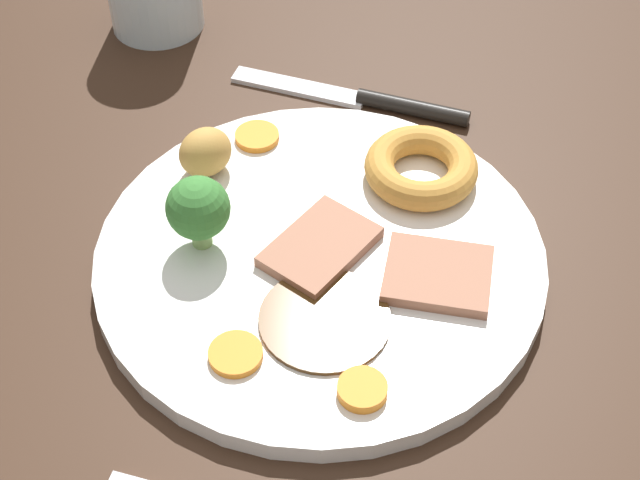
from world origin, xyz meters
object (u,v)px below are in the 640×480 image
at_px(dinner_plate, 320,258).
at_px(meat_slice_under, 438,275).
at_px(carrot_coin_front, 362,390).
at_px(carrot_coin_side, 236,354).
at_px(meat_slice_main, 320,247).
at_px(roast_potato_left, 205,152).
at_px(carrot_coin_back, 257,136).
at_px(knife, 370,100).
at_px(yorkshire_pudding, 421,167).
at_px(broccoli_floret, 198,209).

distance_m(dinner_plate, meat_slice_under, 0.08).
bearing_deg(carrot_coin_front, dinner_plate, 23.23).
relative_size(carrot_coin_front, carrot_coin_side, 0.90).
height_order(dinner_plate, carrot_coin_side, carrot_coin_side).
relative_size(meat_slice_main, roast_potato_left, 1.89).
bearing_deg(dinner_plate, carrot_coin_front, -156.77).
distance_m(carrot_coin_back, carrot_coin_side, 0.19).
relative_size(meat_slice_main, knife, 0.38).
relative_size(meat_slice_under, carrot_coin_side, 2.05).
bearing_deg(yorkshire_pudding, meat_slice_main, 145.47).
bearing_deg(carrot_coin_front, carrot_coin_side, 81.83).
relative_size(meat_slice_main, carrot_coin_side, 2.25).
xyz_separation_m(dinner_plate, carrot_coin_back, (0.10, 0.06, 0.01)).
xyz_separation_m(meat_slice_under, knife, (0.18, 0.07, -0.01)).
xyz_separation_m(dinner_plate, meat_slice_main, (-0.00, -0.00, 0.01)).
height_order(carrot_coin_back, broccoli_floret, broccoli_floret).
xyz_separation_m(roast_potato_left, knife, (0.11, -0.10, -0.03)).
xyz_separation_m(carrot_coin_front, knife, (0.27, 0.04, -0.01)).
distance_m(dinner_plate, carrot_coin_back, 0.12).
distance_m(yorkshire_pudding, carrot_coin_front, 0.18).
height_order(dinner_plate, roast_potato_left, roast_potato_left).
bearing_deg(roast_potato_left, carrot_coin_front, -140.11).
distance_m(dinner_plate, carrot_coin_front, 0.11).
bearing_deg(carrot_coin_front, broccoli_floret, 51.65).
bearing_deg(carrot_coin_side, dinner_plate, -19.54).
bearing_deg(broccoli_floret, roast_potato_left, 12.93).
height_order(meat_slice_under, yorkshire_pudding, yorkshire_pudding).
bearing_deg(broccoli_floret, carrot_coin_back, -5.87).
bearing_deg(meat_slice_under, yorkshire_pudding, 13.44).
bearing_deg(knife, carrot_coin_front, 105.79).
xyz_separation_m(carrot_coin_front, broccoli_floret, (0.09, 0.12, 0.03)).
relative_size(dinner_plate, meat_slice_under, 4.41).
distance_m(dinner_plate, broccoli_floret, 0.08).
xyz_separation_m(meat_slice_main, carrot_coin_back, (0.10, 0.06, -0.00)).
height_order(meat_slice_under, roast_potato_left, roast_potato_left).
height_order(yorkshire_pudding, carrot_coin_front, yorkshire_pudding).
height_order(meat_slice_under, broccoli_floret, broccoli_floret).
distance_m(carrot_coin_back, broccoli_floret, 0.11).
distance_m(dinner_plate, knife, 0.17).
bearing_deg(carrot_coin_back, dinner_plate, -146.58).
height_order(roast_potato_left, carrot_coin_side, roast_potato_left).
distance_m(roast_potato_left, carrot_coin_back, 0.05).
relative_size(meat_slice_under, carrot_coin_back, 2.07).
height_order(roast_potato_left, broccoli_floret, broccoli_floret).
bearing_deg(meat_slice_under, meat_slice_main, 82.99).
xyz_separation_m(meat_slice_main, carrot_coin_front, (-0.10, -0.04, -0.00)).
xyz_separation_m(dinner_plate, knife, (0.17, -0.01, -0.00)).
bearing_deg(dinner_plate, carrot_coin_back, 33.42).
height_order(carrot_coin_front, knife, carrot_coin_front).
xyz_separation_m(carrot_coin_front, carrot_coin_side, (0.01, 0.07, -0.00)).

